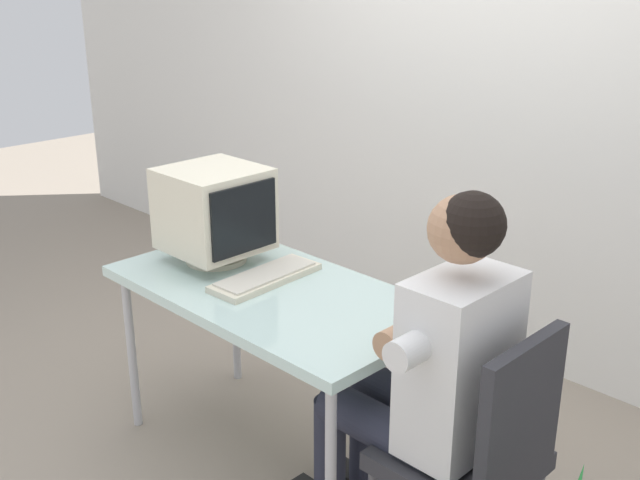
{
  "coord_description": "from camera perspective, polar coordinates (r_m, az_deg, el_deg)",
  "views": [
    {
      "loc": [
        1.93,
        -1.69,
        1.84
      ],
      "look_at": [
        0.25,
        0.0,
        0.97
      ],
      "focal_mm": 42.8,
      "sensor_mm": 36.0,
      "label": 1
    }
  ],
  "objects": [
    {
      "name": "ground_plane",
      "position": [
        3.16,
        -3.34,
        -15.64
      ],
      "size": [
        12.0,
        12.0,
        0.0
      ],
      "primitive_type": "plane",
      "color": "gray"
    },
    {
      "name": "wall_back",
      "position": [
        3.51,
        17.49,
        13.6
      ],
      "size": [
        8.0,
        0.1,
        3.0
      ],
      "primitive_type": "cube",
      "color": "silver",
      "rests_on": "ground_plane"
    },
    {
      "name": "desk",
      "position": [
        2.82,
        -3.61,
        -4.58
      ],
      "size": [
        1.26,
        0.66,
        0.72
      ],
      "color": "#B7B7BC",
      "rests_on": "ground_plane"
    },
    {
      "name": "crt_monitor",
      "position": [
        3.0,
        -7.88,
        2.21
      ],
      "size": [
        0.37,
        0.36,
        0.38
      ],
      "color": "beige",
      "rests_on": "desk"
    },
    {
      "name": "keyboard",
      "position": [
        2.85,
        -4.09,
        -2.76
      ],
      "size": [
        0.18,
        0.46,
        0.03
      ],
      "color": "beige",
      "rests_on": "desk"
    },
    {
      "name": "office_chair",
      "position": [
        2.37,
        11.77,
        -15.11
      ],
      "size": [
        0.42,
        0.42,
        0.89
      ],
      "color": "#4C4C51",
      "rests_on": "ground_plane"
    },
    {
      "name": "person_seated",
      "position": [
        2.37,
        7.99,
        -9.58
      ],
      "size": [
        0.72,
        0.55,
        1.27
      ],
      "color": "silver",
      "rests_on": "ground_plane"
    }
  ]
}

